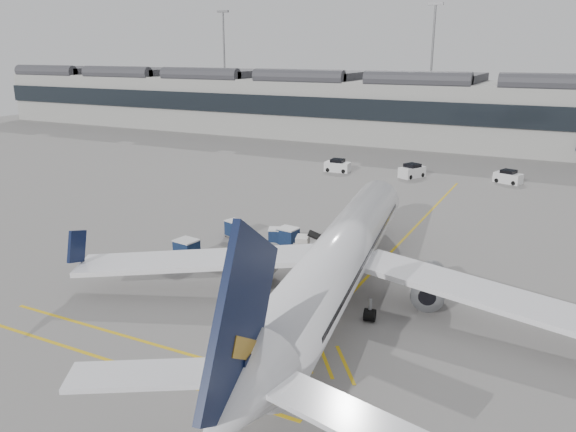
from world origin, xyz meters
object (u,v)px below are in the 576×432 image
at_px(ramp_agent_b, 301,261).
at_px(pushback_tug, 228,257).
at_px(belt_loader, 316,249).
at_px(ramp_agent_a, 334,252).
at_px(airliner_main, 338,260).
at_px(baggage_cart_a, 288,237).

bearing_deg(ramp_agent_b, pushback_tug, -5.42).
xyz_separation_m(belt_loader, pushback_tug, (-5.58, -4.71, -0.07)).
bearing_deg(belt_loader, ramp_agent_a, -37.71).
relative_size(airliner_main, ramp_agent_b, 20.38).
relative_size(belt_loader, ramp_agent_a, 2.84).
height_order(airliner_main, baggage_cart_a, airliner_main).
distance_m(ramp_agent_a, pushback_tug, 8.51).
bearing_deg(belt_loader, airliner_main, -73.34).
xyz_separation_m(ramp_agent_a, ramp_agent_b, (-1.48, -2.97, 0.04)).
bearing_deg(belt_loader, baggage_cart_a, 147.64).
distance_m(belt_loader, baggage_cart_a, 3.14).
bearing_deg(ramp_agent_a, ramp_agent_b, -171.80).
relative_size(belt_loader, ramp_agent_b, 2.74).
bearing_deg(airliner_main, baggage_cart_a, 124.83).
xyz_separation_m(belt_loader, ramp_agent_a, (1.93, -0.74, 0.32)).
bearing_deg(ramp_agent_b, ramp_agent_a, -131.27).
bearing_deg(pushback_tug, ramp_agent_a, 9.06).
bearing_deg(ramp_agent_a, belt_loader, 103.68).
bearing_deg(ramp_agent_b, airliner_main, 124.95).
xyz_separation_m(ramp_agent_a, pushback_tug, (-7.51, -3.97, -0.39)).
height_order(baggage_cart_a, pushback_tug, baggage_cart_a).
bearing_deg(airliner_main, ramp_agent_b, 130.99).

